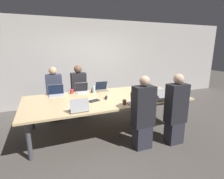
{
  "coord_description": "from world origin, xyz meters",
  "views": [
    {
      "loc": [
        -1.33,
        -3.65,
        1.91
      ],
      "look_at": [
        0.17,
        0.1,
        0.92
      ],
      "focal_mm": 28.0,
      "sensor_mm": 36.0,
      "label": 1
    }
  ],
  "objects_px": {
    "laptop_far_midleft": "(82,90)",
    "cup_far_center": "(93,90)",
    "person_near_midright": "(143,114)",
    "laptop_near_left": "(79,108)",
    "laptop_far_left": "(56,92)",
    "laptop_near_midright": "(137,101)",
    "bottle_far_center": "(94,90)",
    "cup_far_midleft": "(72,91)",
    "laptop_far_center": "(102,88)",
    "person_near_right": "(176,111)",
    "cup_near_midright": "(124,102)",
    "person_far_midleft": "(79,92)",
    "person_far_left": "(55,95)",
    "bottle_near_right": "(168,93)",
    "cup_near_right": "(149,99)",
    "laptop_near_right": "(161,97)",
    "stapler": "(106,98)"
  },
  "relations": [
    {
      "from": "person_far_left",
      "to": "laptop_far_midleft",
      "type": "bearing_deg",
      "value": -28.14
    },
    {
      "from": "laptop_far_center",
      "to": "bottle_far_center",
      "type": "height_order",
      "value": "laptop_far_center"
    },
    {
      "from": "person_near_right",
      "to": "bottle_near_right",
      "type": "distance_m",
      "value": 0.69
    },
    {
      "from": "laptop_near_midright",
      "to": "laptop_near_left",
      "type": "height_order",
      "value": "laptop_near_midright"
    },
    {
      "from": "laptop_far_midleft",
      "to": "laptop_far_center",
      "type": "bearing_deg",
      "value": -2.37
    },
    {
      "from": "cup_near_midright",
      "to": "bottle_far_center",
      "type": "bearing_deg",
      "value": 106.01
    },
    {
      "from": "person_near_right",
      "to": "bottle_far_center",
      "type": "height_order",
      "value": "person_near_right"
    },
    {
      "from": "person_far_left",
      "to": "laptop_near_left",
      "type": "bearing_deg",
      "value": -79.58
    },
    {
      "from": "laptop_near_midright",
      "to": "bottle_far_center",
      "type": "relative_size",
      "value": 1.77
    },
    {
      "from": "person_far_left",
      "to": "bottle_near_right",
      "type": "xyz_separation_m",
      "value": [
        2.41,
        -1.52,
        0.17
      ]
    },
    {
      "from": "cup_near_midright",
      "to": "person_far_midleft",
      "type": "xyz_separation_m",
      "value": [
        -0.59,
        1.66,
        -0.13
      ]
    },
    {
      "from": "laptop_near_left",
      "to": "laptop_near_right",
      "type": "xyz_separation_m",
      "value": [
        1.8,
        0.02,
        0.0
      ]
    },
    {
      "from": "laptop_near_left",
      "to": "cup_near_right",
      "type": "distance_m",
      "value": 1.53
    },
    {
      "from": "person_far_left",
      "to": "cup_far_center",
      "type": "height_order",
      "value": "person_far_left"
    },
    {
      "from": "laptop_near_left",
      "to": "bottle_near_right",
      "type": "relative_size",
      "value": 1.62
    },
    {
      "from": "person_far_left",
      "to": "laptop_near_left",
      "type": "height_order",
      "value": "person_far_left"
    },
    {
      "from": "laptop_near_right",
      "to": "laptop_far_left",
      "type": "bearing_deg",
      "value": -31.34
    },
    {
      "from": "laptop_near_midright",
      "to": "laptop_far_left",
      "type": "bearing_deg",
      "value": -41.83
    },
    {
      "from": "person_near_midright",
      "to": "bottle_far_center",
      "type": "relative_size",
      "value": 7.03
    },
    {
      "from": "person_near_midright",
      "to": "laptop_near_left",
      "type": "height_order",
      "value": "person_near_midright"
    },
    {
      "from": "laptop_far_midleft",
      "to": "cup_far_center",
      "type": "distance_m",
      "value": 0.28
    },
    {
      "from": "laptop_near_left",
      "to": "cup_far_midleft",
      "type": "bearing_deg",
      "value": -93.5
    },
    {
      "from": "laptop_near_left",
      "to": "cup_far_center",
      "type": "height_order",
      "value": "laptop_near_left"
    },
    {
      "from": "laptop_far_center",
      "to": "bottle_near_right",
      "type": "bearing_deg",
      "value": -42.99
    },
    {
      "from": "laptop_far_left",
      "to": "laptop_far_center",
      "type": "xyz_separation_m",
      "value": [
        1.16,
        0.03,
        -0.0
      ]
    },
    {
      "from": "cup_near_right",
      "to": "bottle_far_center",
      "type": "relative_size",
      "value": 0.52
    },
    {
      "from": "laptop_far_left",
      "to": "cup_far_center",
      "type": "xyz_separation_m",
      "value": [
        0.91,
        -0.02,
        -0.03
      ]
    },
    {
      "from": "person_far_left",
      "to": "laptop_far_midleft",
      "type": "distance_m",
      "value": 0.76
    },
    {
      "from": "person_near_midright",
      "to": "person_near_right",
      "type": "xyz_separation_m",
      "value": [
        0.69,
        -0.09,
        0.01
      ]
    },
    {
      "from": "cup_near_midright",
      "to": "person_far_midleft",
      "type": "height_order",
      "value": "person_far_midleft"
    },
    {
      "from": "bottle_near_right",
      "to": "stapler",
      "type": "bearing_deg",
      "value": 163.31
    },
    {
      "from": "laptop_near_right",
      "to": "bottle_near_right",
      "type": "bearing_deg",
      "value": -151.93
    },
    {
      "from": "cup_far_midleft",
      "to": "laptop_near_left",
      "type": "xyz_separation_m",
      "value": [
        -0.08,
        -1.33,
        0.02
      ]
    },
    {
      "from": "person_near_midright",
      "to": "bottle_far_center",
      "type": "bearing_deg",
      "value": -71.35
    },
    {
      "from": "person_far_left",
      "to": "cup_near_midright",
      "type": "bearing_deg",
      "value": -52.74
    },
    {
      "from": "laptop_far_center",
      "to": "stapler",
      "type": "bearing_deg",
      "value": -101.15
    },
    {
      "from": "cup_near_midright",
      "to": "bottle_far_center",
      "type": "xyz_separation_m",
      "value": [
        -0.32,
        1.11,
        0.04
      ]
    },
    {
      "from": "person_near_midright",
      "to": "bottle_far_center",
      "type": "distance_m",
      "value": 1.61
    },
    {
      "from": "cup_near_midright",
      "to": "laptop_far_midleft",
      "type": "xyz_separation_m",
      "value": [
        -0.58,
        1.28,
        0.02
      ]
    },
    {
      "from": "person_far_left",
      "to": "laptop_near_midright",
      "type": "distance_m",
      "value": 2.27
    },
    {
      "from": "cup_near_right",
      "to": "laptop_near_right",
      "type": "bearing_deg",
      "value": -10.42
    },
    {
      "from": "person_far_left",
      "to": "cup_near_midright",
      "type": "xyz_separation_m",
      "value": [
        1.24,
        -1.63,
        0.14
      ]
    },
    {
      "from": "cup_far_midleft",
      "to": "bottle_far_center",
      "type": "height_order",
      "value": "bottle_far_center"
    },
    {
      "from": "stapler",
      "to": "laptop_near_midright",
      "type": "bearing_deg",
      "value": -29.03
    },
    {
      "from": "person_far_midleft",
      "to": "laptop_near_right",
      "type": "bearing_deg",
      "value": -49.49
    },
    {
      "from": "person_near_right",
      "to": "laptop_far_center",
      "type": "distance_m",
      "value": 2.0
    },
    {
      "from": "laptop_near_midright",
      "to": "cup_near_right",
      "type": "xyz_separation_m",
      "value": [
        0.35,
        0.09,
        -0.03
      ]
    },
    {
      "from": "laptop_far_left",
      "to": "laptop_near_midright",
      "type": "relative_size",
      "value": 1.01
    },
    {
      "from": "laptop_near_midright",
      "to": "laptop_far_midleft",
      "type": "xyz_separation_m",
      "value": [
        -0.82,
        1.36,
        -0.01
      ]
    },
    {
      "from": "person_near_right",
      "to": "laptop_near_left",
      "type": "bearing_deg",
      "value": -13.37
    }
  ]
}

